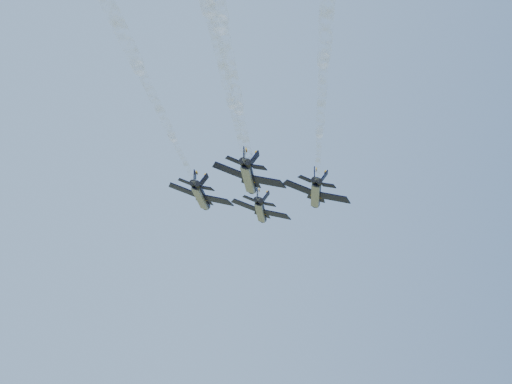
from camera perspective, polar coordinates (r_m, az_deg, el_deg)
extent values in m
cylinder|color=black|center=(121.84, 0.45, -1.65)|extent=(4.95, 12.09, 1.95)
cone|color=black|center=(128.84, 0.69, -2.33)|extent=(2.48, 2.77, 1.95)
ellipsoid|color=black|center=(124.93, 0.63, -1.74)|extent=(1.60, 2.37, 0.99)
cube|color=gray|center=(121.74, 0.36, -1.91)|extent=(4.12, 10.76, 0.82)
cube|color=black|center=(121.58, -0.96, -1.19)|extent=(5.17, 3.17, 1.83)
cube|color=#FFB00D|center=(123.09, -0.88, -1.31)|extent=(4.90, 0.59, 1.81)
cube|color=black|center=(120.73, 1.79, -2.05)|extent=(5.79, 5.16, 1.83)
cube|color=#FFB00D|center=(122.25, 1.84, -2.16)|extent=(4.28, 2.92, 1.81)
cube|color=black|center=(116.56, -0.65, -0.78)|extent=(2.43, 1.72, 0.87)
cube|color=black|center=(116.01, 1.12, -1.33)|extent=(2.68, 2.52, 0.87)
cube|color=black|center=(117.24, 0.10, -0.44)|extent=(0.67, 1.97, 2.35)
cube|color=black|center=(117.02, 0.81, -0.66)|extent=(1.98, 2.31, 1.97)
cylinder|color=black|center=(115.70, 0.01, -0.97)|extent=(1.50, 1.37, 1.26)
cylinder|color=black|center=(115.58, 0.39, -1.08)|extent=(1.50, 1.37, 1.26)
cylinder|color=black|center=(110.71, -4.89, -0.34)|extent=(4.95, 12.09, 1.95)
cone|color=black|center=(117.60, -4.31, -1.16)|extent=(2.48, 2.77, 1.95)
ellipsoid|color=black|center=(113.74, -4.55, -0.47)|extent=(1.60, 2.37, 0.99)
cube|color=gray|center=(110.61, -4.99, -0.63)|extent=(4.12, 10.76, 0.82)
cube|color=black|center=(110.76, -6.45, 0.17)|extent=(5.17, 3.17, 1.83)
cube|color=#FFB00D|center=(112.24, -6.28, 0.02)|extent=(4.90, 0.59, 1.81)
cube|color=black|center=(109.32, -3.48, -0.77)|extent=(5.79, 5.16, 1.83)
cube|color=#FFB00D|center=(110.82, -3.35, -0.91)|extent=(4.28, 2.92, 1.81)
cube|color=black|center=(105.72, -6.36, 0.68)|extent=(2.43, 1.72, 0.87)
cube|color=black|center=(104.79, -4.45, 0.09)|extent=(2.68, 2.52, 0.87)
cube|color=black|center=(106.26, -5.50, 1.05)|extent=(0.67, 1.97, 2.35)
cube|color=black|center=(105.89, -4.73, 0.82)|extent=(1.98, 2.31, 1.97)
cylinder|color=black|center=(104.72, -5.69, 0.49)|extent=(1.50, 1.37, 1.26)
cylinder|color=black|center=(104.52, -5.28, 0.36)|extent=(1.50, 1.37, 1.26)
cylinder|color=black|center=(109.00, 5.37, -0.12)|extent=(4.95, 12.09, 1.95)
cone|color=black|center=(115.98, 5.34, -0.96)|extent=(2.48, 2.77, 1.95)
ellipsoid|color=black|center=(112.10, 5.43, -0.25)|extent=(1.60, 2.37, 0.99)
cube|color=gray|center=(108.87, 5.28, -0.40)|extent=(4.12, 10.76, 0.82)
cube|color=black|center=(108.52, 3.81, 0.40)|extent=(5.17, 3.17, 1.83)
cube|color=#FFB00D|center=(110.03, 3.84, 0.25)|extent=(4.90, 0.59, 1.81)
cube|color=black|center=(108.13, 6.92, -0.54)|extent=(5.79, 5.16, 1.83)
cube|color=#FFB00D|center=(109.64, 6.90, -0.68)|extent=(4.28, 2.92, 1.81)
cube|color=black|center=(103.60, 4.39, 0.94)|extent=(2.43, 1.72, 0.87)
cube|color=black|center=(103.34, 6.40, 0.33)|extent=(2.68, 2.52, 0.87)
cube|color=black|center=(104.43, 5.20, 1.31)|extent=(0.67, 1.97, 2.35)
cube|color=black|center=(104.33, 6.00, 1.07)|extent=(1.98, 2.31, 1.97)
cylinder|color=black|center=(102.85, 5.17, 0.75)|extent=(1.50, 1.37, 1.26)
cylinder|color=black|center=(102.79, 5.60, 0.61)|extent=(1.50, 1.37, 1.26)
cylinder|color=black|center=(98.40, -0.62, 1.34)|extent=(4.95, 12.09, 1.95)
cone|color=black|center=(105.30, -0.25, 0.31)|extent=(2.48, 2.77, 1.95)
ellipsoid|color=black|center=(101.46, -0.36, 1.14)|extent=(1.60, 2.37, 0.99)
cube|color=gray|center=(98.27, -0.73, 1.02)|extent=(4.12, 10.76, 0.82)
cube|color=black|center=(98.26, -2.36, 1.91)|extent=(5.17, 3.17, 1.83)
cube|color=#FFB00D|center=(99.74, -2.24, 1.72)|extent=(4.90, 0.59, 1.81)
cube|color=black|center=(97.20, 1.04, 0.88)|extent=(5.79, 5.16, 1.83)
cube|color=#FFB00D|center=(98.71, 1.11, 0.70)|extent=(4.28, 2.92, 1.81)
cube|color=black|center=(93.27, -2.05, 2.60)|extent=(2.43, 1.72, 0.87)
cube|color=black|center=(92.59, 0.16, 1.93)|extent=(2.68, 2.52, 0.87)
cube|color=black|center=(93.96, -1.10, 3.00)|extent=(0.67, 1.97, 2.35)
cube|color=black|center=(93.69, -0.22, 2.73)|extent=(1.98, 2.31, 1.97)
cylinder|color=black|center=(92.36, -1.24, 2.39)|extent=(1.50, 1.37, 1.26)
cylinder|color=black|center=(92.21, -0.77, 2.25)|extent=(1.50, 1.37, 1.26)
cylinder|color=white|center=(106.38, -0.20, 0.17)|extent=(6.07, 19.39, 1.03)
cylinder|color=white|center=(88.47, -1.25, 3.10)|extent=(6.44, 19.49, 1.42)
cylinder|color=white|center=(70.96, -2.84, 7.51)|extent=(6.89, 19.61, 1.88)
cylinder|color=white|center=(54.22, -5.52, 14.69)|extent=(7.39, 19.75, 2.41)
cylinder|color=white|center=(95.56, -6.47, 1.89)|extent=(6.07, 19.39, 1.03)
cylinder|color=white|center=(78.19, -9.11, 5.61)|extent=(6.44, 19.49, 1.42)
cylinder|color=white|center=(61.60, -13.29, 11.35)|extent=(6.89, 19.61, 1.88)
cylinder|color=white|center=(93.61, 5.44, 2.20)|extent=(6.07, 19.39, 1.03)
cylinder|color=white|center=(75.85, 5.57, 6.12)|extent=(6.44, 19.49, 1.42)
cylinder|color=white|center=(58.65, 5.77, 12.36)|extent=(6.89, 19.61, 1.88)
cylinder|color=white|center=(83.22, -1.65, 4.22)|extent=(6.07, 19.39, 1.03)
cylinder|color=white|center=(65.88, -3.48, 9.26)|extent=(6.44, 19.49, 1.42)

